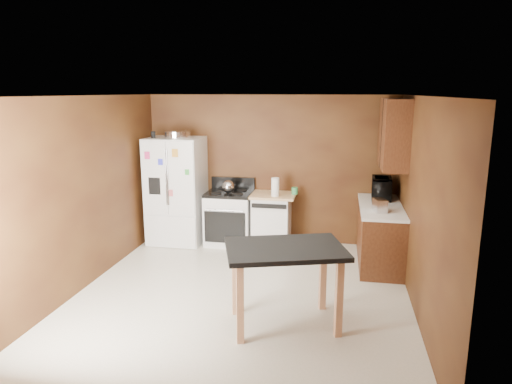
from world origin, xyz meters
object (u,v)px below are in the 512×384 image
(paper_towel, at_px, (275,187))
(island, at_px, (285,259))
(microwave, at_px, (382,189))
(gas_range, at_px, (230,217))
(refrigerator, at_px, (176,191))
(dishwasher, at_px, (272,219))
(toaster, at_px, (380,205))
(kettle, at_px, (228,187))
(green_canister, at_px, (295,191))
(pen_cup, at_px, (153,135))
(roasting_pan, at_px, (177,134))

(paper_towel, relative_size, island, 0.20)
(microwave, relative_size, gas_range, 0.49)
(refrigerator, height_order, dishwasher, refrigerator)
(toaster, distance_m, island, 2.10)
(kettle, height_order, green_canister, kettle)
(kettle, height_order, refrigerator, refrigerator)
(pen_cup, relative_size, microwave, 0.20)
(gas_range, relative_size, island, 0.75)
(kettle, height_order, gas_range, kettle)
(kettle, bearing_deg, roasting_pan, 179.68)
(paper_towel, height_order, island, paper_towel)
(green_canister, bearing_deg, refrigerator, -175.79)
(refrigerator, xyz_separation_m, island, (2.17, -2.54, -0.13))
(roasting_pan, bearing_deg, gas_range, 3.65)
(paper_towel, bearing_deg, microwave, 3.16)
(kettle, xyz_separation_m, dishwasher, (0.72, 0.08, -0.55))
(green_canister, height_order, refrigerator, refrigerator)
(refrigerator, xyz_separation_m, gas_range, (0.91, 0.06, -0.44))
(roasting_pan, bearing_deg, refrigerator, -173.47)
(green_canister, distance_m, toaster, 1.59)
(dishwasher, bearing_deg, island, -78.30)
(roasting_pan, relative_size, dishwasher, 0.49)
(green_canister, distance_m, island, 2.70)
(toaster, relative_size, island, 0.17)
(pen_cup, bearing_deg, roasting_pan, 18.92)
(roasting_pan, xyz_separation_m, toaster, (3.24, -0.79, -0.86))
(gas_range, bearing_deg, kettle, -90.42)
(kettle, xyz_separation_m, refrigerator, (-0.91, -0.00, -0.10))
(kettle, xyz_separation_m, island, (1.26, -2.54, -0.23))
(paper_towel, distance_m, island, 2.55)
(kettle, distance_m, green_canister, 1.10)
(roasting_pan, bearing_deg, toaster, -13.61)
(toaster, distance_m, gas_range, 2.58)
(toaster, distance_m, microwave, 0.83)
(dishwasher, bearing_deg, roasting_pan, -177.13)
(pen_cup, height_order, island, pen_cup)
(microwave, xyz_separation_m, gas_range, (-2.47, 0.02, -0.59))
(toaster, distance_m, refrigerator, 3.39)
(island, bearing_deg, kettle, 116.44)
(island, bearing_deg, microwave, 64.99)
(microwave, bearing_deg, toaster, 176.50)
(toaster, xyz_separation_m, gas_range, (-2.38, 0.84, -0.53))
(pen_cup, distance_m, island, 3.64)
(kettle, height_order, paper_towel, paper_towel)
(paper_towel, xyz_separation_m, refrigerator, (-1.71, 0.05, -0.14))
(dishwasher, bearing_deg, toaster, -27.47)
(toaster, relative_size, refrigerator, 0.14)
(pen_cup, bearing_deg, microwave, 2.48)
(roasting_pan, height_order, island, roasting_pan)
(green_canister, relative_size, refrigerator, 0.06)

